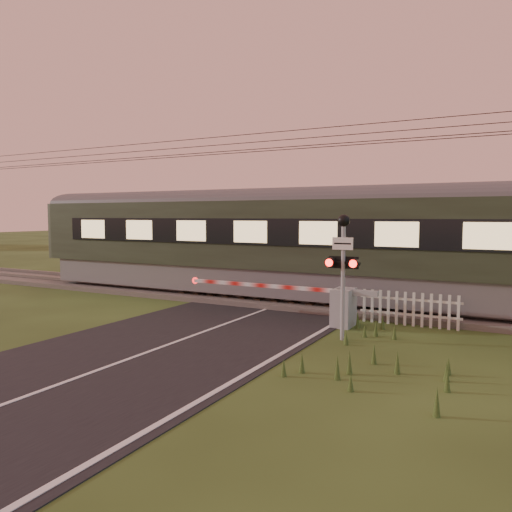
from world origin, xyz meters
The scene contains 7 objects.
ground centered at (0.00, 0.00, 0.00)m, with size 160.00×160.00×0.00m, color #2B3C17.
road centered at (0.02, -0.23, 0.01)m, with size 6.00×140.00×0.03m.
track_bed centered at (0.00, 6.50, 0.07)m, with size 140.00×3.40×0.39m.
overhead_wires centered at (0.00, 6.50, 5.72)m, with size 120.00×0.62×0.62m.
boom_gate centered at (2.79, 3.66, 0.60)m, with size 6.16×0.83×1.10m.
crossing_signal centered at (3.52, 2.15, 2.17)m, with size 0.80×0.34×3.15m.
picket_fence centered at (4.68, 4.60, 0.49)m, with size 2.83×0.08×0.97m.
Camera 1 is at (7.44, -9.75, 3.13)m, focal length 35.00 mm.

